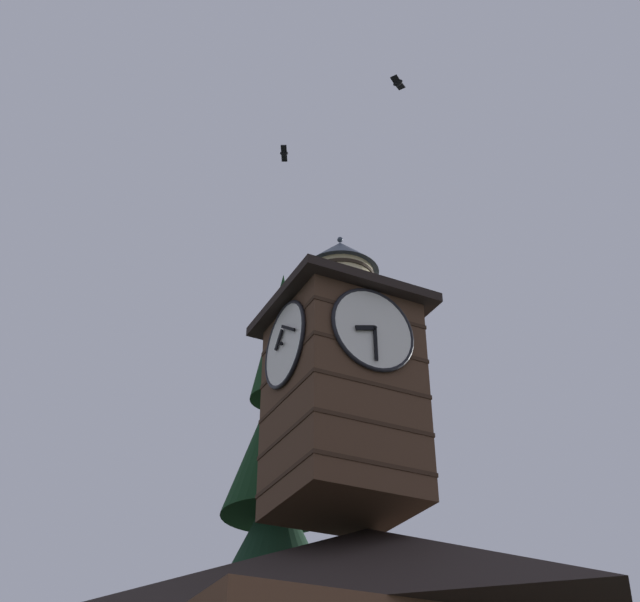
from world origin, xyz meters
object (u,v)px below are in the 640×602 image
at_px(clock_tower, 342,382).
at_px(pine_tree_behind, 274,598).
at_px(flying_bird_high, 398,83).
at_px(flying_bird_low, 284,153).

relative_size(clock_tower, pine_tree_behind, 0.44).
relative_size(clock_tower, flying_bird_high, 15.55).
distance_m(flying_bird_high, flying_bird_low, 3.91).
bearing_deg(flying_bird_low, clock_tower, -163.38).
relative_size(clock_tower, flying_bird_low, 12.26).
height_order(clock_tower, flying_bird_low, flying_bird_low).
xyz_separation_m(pine_tree_behind, flying_bird_high, (0.99, 8.94, 10.21)).
xyz_separation_m(clock_tower, flying_bird_high, (0.59, 4.24, 6.14)).
bearing_deg(clock_tower, pine_tree_behind, -94.86).
relative_size(pine_tree_behind, flying_bird_high, 35.18).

